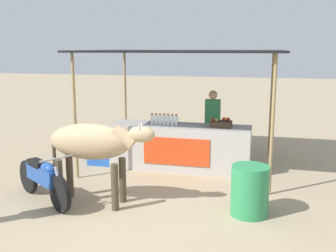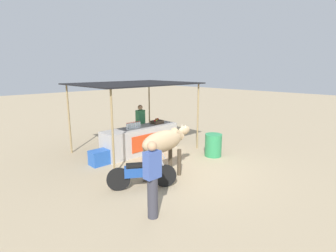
# 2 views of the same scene
# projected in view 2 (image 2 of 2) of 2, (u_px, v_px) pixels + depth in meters

# --- Properties ---
(ground_plane) EXTENTS (60.00, 60.00, 0.00)m
(ground_plane) POSITION_uv_depth(u_px,v_px,m) (185.00, 168.00, 8.24)
(ground_plane) COLOR tan
(stall_counter) EXTENTS (3.00, 0.82, 0.96)m
(stall_counter) POSITION_uv_depth(u_px,v_px,m) (141.00, 140.00, 9.68)
(stall_counter) COLOR #B2ADA8
(stall_counter) RESTS_ON ground
(stall_awning) EXTENTS (4.20, 3.20, 2.55)m
(stall_awning) POSITION_uv_depth(u_px,v_px,m) (134.00, 86.00, 9.48)
(stall_awning) COLOR black
(stall_awning) RESTS_ON ground
(water_bottle_row) EXTENTS (0.61, 0.07, 0.25)m
(water_bottle_row) POSITION_uv_depth(u_px,v_px,m) (133.00, 126.00, 9.28)
(water_bottle_row) COLOR silver
(water_bottle_row) RESTS_ON stall_counter
(fruit_crate) EXTENTS (0.44, 0.32, 0.18)m
(fruit_crate) POSITION_uv_depth(u_px,v_px,m) (157.00, 122.00, 10.19)
(fruit_crate) COLOR #3F3326
(fruit_crate) RESTS_ON stall_counter
(vendor_behind_counter) EXTENTS (0.34, 0.22, 1.65)m
(vendor_behind_counter) POSITION_uv_depth(u_px,v_px,m) (141.00, 125.00, 10.53)
(vendor_behind_counter) COLOR #383842
(vendor_behind_counter) RESTS_ON ground
(cooler_box) EXTENTS (0.60, 0.44, 0.48)m
(cooler_box) POSITION_uv_depth(u_px,v_px,m) (100.00, 157.00, 8.46)
(cooler_box) COLOR blue
(cooler_box) RESTS_ON ground
(water_barrel) EXTENTS (0.59, 0.59, 0.80)m
(water_barrel) POSITION_uv_depth(u_px,v_px,m) (213.00, 145.00, 9.28)
(water_barrel) COLOR #2D8C51
(water_barrel) RESTS_ON ground
(cow) EXTENTS (1.82, 0.54, 1.44)m
(cow) POSITION_uv_depth(u_px,v_px,m) (164.00, 143.00, 7.29)
(cow) COLOR tan
(cow) RESTS_ON ground
(motorcycle_parked) EXTENTS (1.55, 1.07, 0.90)m
(motorcycle_parked) POSITION_uv_depth(u_px,v_px,m) (143.00, 173.00, 6.72)
(motorcycle_parked) COLOR black
(motorcycle_parked) RESTS_ON ground
(passerby_on_street) EXTENTS (0.34, 0.22, 1.65)m
(passerby_on_street) POSITION_uv_depth(u_px,v_px,m) (152.00, 179.00, 5.31)
(passerby_on_street) COLOR #383842
(passerby_on_street) RESTS_ON ground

